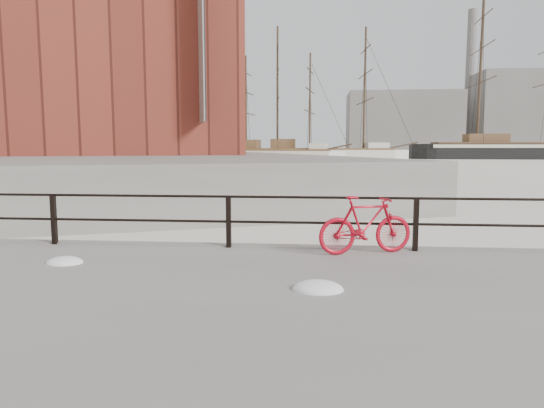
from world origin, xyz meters
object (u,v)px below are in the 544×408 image
(workboat_near, at_px, (87,171))
(schooner_mid, at_px, (320,160))
(schooner_left, at_px, (277,160))
(workboat_far, at_px, (76,165))
(bicycle, at_px, (366,225))

(workboat_near, bearing_deg, schooner_mid, 24.27)
(schooner_left, bearing_deg, schooner_mid, 33.07)
(schooner_mid, bearing_deg, workboat_far, -147.70)
(bicycle, xyz_separation_m, workboat_near, (-22.11, 34.53, -0.88))
(schooner_left, bearing_deg, workboat_far, -130.67)
(schooner_mid, bearing_deg, workboat_near, -125.75)
(schooner_left, distance_m, workboat_far, 31.35)
(schooner_mid, height_order, workboat_far, schooner_mid)
(bicycle, height_order, workboat_far, workboat_far)
(bicycle, height_order, schooner_left, schooner_left)
(bicycle, xyz_separation_m, workboat_far, (-30.58, 48.99, -0.88))
(bicycle, bearing_deg, schooner_left, 78.09)
(bicycle, relative_size, workboat_near, 0.14)
(bicycle, xyz_separation_m, schooner_mid, (-0.22, 73.13, -0.88))
(bicycle, distance_m, schooner_left, 70.20)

